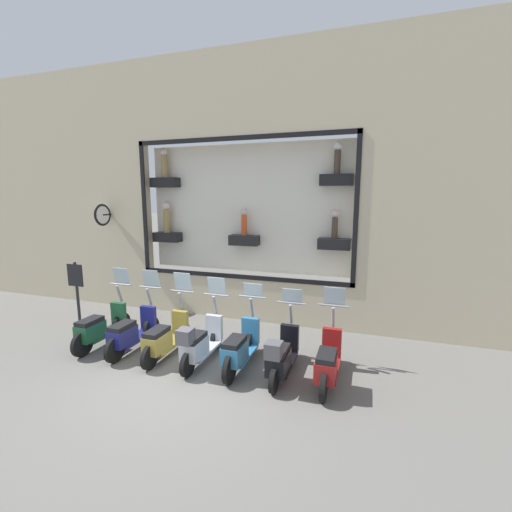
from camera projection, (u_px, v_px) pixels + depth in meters
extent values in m
plane|color=#66635E|center=(177.00, 380.00, 6.46)|extent=(120.00, 120.00, 0.00)
cube|color=beige|center=(243.00, 297.00, 9.73)|extent=(0.40, 6.11, 1.18)
cube|color=beige|center=(242.00, 93.00, 8.80)|extent=(0.40, 6.11, 2.19)
cube|color=black|center=(239.00, 138.00, 8.80)|extent=(0.04, 6.11, 0.12)
cube|color=black|center=(240.00, 277.00, 9.42)|extent=(0.04, 6.11, 0.12)
cube|color=black|center=(356.00, 211.00, 8.18)|extent=(0.04, 0.12, 3.79)
cube|color=black|center=(144.00, 208.00, 10.04)|extent=(0.04, 0.12, 3.79)
cube|color=white|center=(247.00, 209.00, 9.63)|extent=(0.04, 5.87, 3.55)
cube|color=black|center=(337.00, 180.00, 8.54)|extent=(0.36, 0.82, 0.28)
cylinder|color=#47382D|center=(337.00, 162.00, 8.46)|extent=(0.16, 0.16, 0.58)
sphere|color=white|center=(338.00, 146.00, 8.40)|extent=(0.21, 0.21, 0.21)
cube|color=black|center=(165.00, 183.00, 10.07)|extent=(0.36, 0.82, 0.28)
cylinder|color=#9E7F4C|center=(164.00, 167.00, 9.99)|extent=(0.17, 0.17, 0.63)
sphere|color=beige|center=(164.00, 152.00, 9.92)|extent=(0.23, 0.23, 0.23)
cube|color=black|center=(334.00, 244.00, 8.81)|extent=(0.36, 0.82, 0.28)
cylinder|color=#47382D|center=(335.00, 228.00, 8.74)|extent=(0.15, 0.15, 0.55)
sphere|color=beige|center=(335.00, 213.00, 8.68)|extent=(0.20, 0.20, 0.20)
cube|color=black|center=(244.00, 240.00, 9.57)|extent=(0.36, 0.82, 0.28)
cylinder|color=#CC4C23|center=(244.00, 225.00, 9.50)|extent=(0.16, 0.16, 0.56)
sphere|color=beige|center=(244.00, 211.00, 9.44)|extent=(0.20, 0.20, 0.20)
cube|color=black|center=(168.00, 237.00, 10.34)|extent=(0.36, 0.82, 0.28)
cylinder|color=#9E7F4C|center=(167.00, 221.00, 10.26)|extent=(0.19, 0.19, 0.67)
sphere|color=beige|center=(166.00, 206.00, 10.18)|extent=(0.24, 0.24, 0.24)
cylinder|color=black|center=(107.00, 215.00, 10.30)|extent=(0.35, 0.05, 0.05)
torus|color=black|center=(103.00, 215.00, 10.13)|extent=(0.65, 0.07, 0.65)
cylinder|color=white|center=(103.00, 215.00, 10.13)|extent=(0.54, 0.03, 0.54)
cylinder|color=black|center=(332.00, 354.00, 6.96)|extent=(0.51, 0.09, 0.51)
cylinder|color=black|center=(324.00, 386.00, 5.76)|extent=(0.51, 0.09, 0.51)
cube|color=maroon|center=(328.00, 369.00, 6.36)|extent=(1.02, 0.38, 0.06)
cube|color=maroon|center=(326.00, 368.00, 5.98)|extent=(0.61, 0.35, 0.36)
cube|color=black|center=(327.00, 356.00, 5.94)|extent=(0.58, 0.31, 0.10)
cube|color=maroon|center=(332.00, 342.00, 6.82)|extent=(0.12, 0.37, 0.56)
cylinder|color=gray|center=(333.00, 317.00, 6.80)|extent=(0.20, 0.06, 0.45)
cylinder|color=gray|center=(334.00, 306.00, 6.83)|extent=(0.04, 0.61, 0.04)
cube|color=silver|center=(334.00, 296.00, 6.83)|extent=(0.09, 0.42, 0.38)
cylinder|color=black|center=(291.00, 349.00, 7.26)|extent=(0.45, 0.09, 0.45)
cylinder|color=black|center=(274.00, 380.00, 6.01)|extent=(0.45, 0.09, 0.45)
cube|color=black|center=(283.00, 364.00, 6.63)|extent=(1.02, 0.38, 0.06)
cube|color=black|center=(278.00, 362.00, 6.25)|extent=(0.61, 0.35, 0.36)
cube|color=black|center=(279.00, 350.00, 6.21)|extent=(0.58, 0.31, 0.10)
cube|color=black|center=(290.00, 338.00, 7.09)|extent=(0.12, 0.37, 0.56)
cylinder|color=gray|center=(291.00, 314.00, 7.07)|extent=(0.20, 0.06, 0.45)
cylinder|color=gray|center=(292.00, 303.00, 7.10)|extent=(0.04, 0.61, 0.04)
cube|color=silver|center=(292.00, 296.00, 7.11)|extent=(0.08, 0.42, 0.30)
cube|color=#4C4C51|center=(274.00, 350.00, 5.86)|extent=(0.28, 0.28, 0.28)
cylinder|color=black|center=(252.00, 342.00, 7.48)|extent=(0.56, 0.09, 0.56)
cylinder|color=black|center=(230.00, 369.00, 6.30)|extent=(0.56, 0.09, 0.56)
cube|color=teal|center=(242.00, 355.00, 6.89)|extent=(1.02, 0.39, 0.06)
cube|color=teal|center=(235.00, 353.00, 6.51)|extent=(0.61, 0.35, 0.36)
cube|color=black|center=(235.00, 342.00, 6.47)|extent=(0.58, 0.31, 0.10)
cube|color=teal|center=(251.00, 330.00, 7.35)|extent=(0.12, 0.37, 0.56)
cylinder|color=gray|center=(252.00, 307.00, 7.33)|extent=(0.20, 0.06, 0.45)
cylinder|color=gray|center=(253.00, 297.00, 7.36)|extent=(0.04, 0.60, 0.04)
cube|color=silver|center=(253.00, 290.00, 7.37)|extent=(0.08, 0.42, 0.29)
cylinder|color=black|center=(216.00, 338.00, 7.77)|extent=(0.49, 0.09, 0.49)
cylinder|color=black|center=(188.00, 364.00, 6.55)|extent=(0.49, 0.09, 0.49)
cube|color=#B7BCC6|center=(203.00, 350.00, 7.16)|extent=(1.02, 0.39, 0.06)
cube|color=#B7BCC6|center=(194.00, 348.00, 6.78)|extent=(0.61, 0.35, 0.36)
cube|color=black|center=(194.00, 337.00, 6.74)|extent=(0.58, 0.31, 0.10)
cube|color=#B7BCC6|center=(214.00, 327.00, 7.62)|extent=(0.12, 0.37, 0.56)
cylinder|color=gray|center=(215.00, 305.00, 7.60)|extent=(0.20, 0.06, 0.45)
cylinder|color=gray|center=(216.00, 295.00, 7.63)|extent=(0.04, 0.61, 0.04)
cube|color=silver|center=(217.00, 286.00, 7.63)|extent=(0.10, 0.42, 0.40)
cube|color=#4C4C51|center=(185.00, 336.00, 6.40)|extent=(0.28, 0.28, 0.28)
cylinder|color=black|center=(183.00, 333.00, 8.03)|extent=(0.50, 0.09, 0.50)
cylinder|color=black|center=(150.00, 357.00, 6.82)|extent=(0.50, 0.09, 0.50)
cube|color=olive|center=(168.00, 345.00, 7.43)|extent=(1.02, 0.39, 0.06)
cube|color=olive|center=(157.00, 342.00, 7.04)|extent=(0.61, 0.35, 0.36)
cube|color=black|center=(157.00, 332.00, 7.00)|extent=(0.58, 0.31, 0.10)
cube|color=olive|center=(180.00, 323.00, 7.89)|extent=(0.12, 0.37, 0.56)
cylinder|color=gray|center=(181.00, 301.00, 7.87)|extent=(0.20, 0.06, 0.45)
cylinder|color=gray|center=(182.00, 291.00, 7.90)|extent=(0.04, 0.60, 0.04)
cube|color=silver|center=(183.00, 282.00, 7.90)|extent=(0.11, 0.42, 0.44)
cylinder|color=black|center=(151.00, 328.00, 8.28)|extent=(0.55, 0.09, 0.55)
cylinder|color=black|center=(115.00, 350.00, 7.10)|extent=(0.55, 0.09, 0.55)
cube|color=navy|center=(134.00, 339.00, 7.69)|extent=(1.02, 0.38, 0.06)
cube|color=navy|center=(123.00, 336.00, 7.31)|extent=(0.61, 0.35, 0.36)
cube|color=black|center=(122.00, 326.00, 7.27)|extent=(0.58, 0.31, 0.10)
cube|color=navy|center=(148.00, 318.00, 8.15)|extent=(0.12, 0.37, 0.56)
cylinder|color=gray|center=(149.00, 297.00, 8.13)|extent=(0.20, 0.06, 0.45)
cylinder|color=gray|center=(150.00, 287.00, 8.16)|extent=(0.04, 0.60, 0.04)
cube|color=silver|center=(151.00, 278.00, 8.16)|extent=(0.10, 0.42, 0.42)
cylinder|color=black|center=(122.00, 324.00, 8.54)|extent=(0.56, 0.09, 0.56)
cylinder|color=black|center=(82.00, 344.00, 7.37)|extent=(0.56, 0.09, 0.56)
cube|color=#19512D|center=(104.00, 334.00, 7.96)|extent=(1.02, 0.38, 0.06)
cube|color=#19512D|center=(90.00, 331.00, 7.57)|extent=(0.61, 0.35, 0.36)
cube|color=black|center=(90.00, 321.00, 7.53)|extent=(0.58, 0.31, 0.10)
cube|color=#19512D|center=(119.00, 314.00, 8.41)|extent=(0.12, 0.37, 0.56)
cylinder|color=gray|center=(119.00, 293.00, 8.39)|extent=(0.20, 0.06, 0.45)
cylinder|color=gray|center=(121.00, 284.00, 8.42)|extent=(0.04, 0.61, 0.04)
cube|color=silver|center=(121.00, 276.00, 8.43)|extent=(0.10, 0.42, 0.41)
cylinder|color=#232326|center=(81.00, 333.00, 8.67)|extent=(0.36, 0.36, 0.02)
cylinder|color=#232326|center=(78.00, 298.00, 8.52)|extent=(0.07, 0.07, 1.83)
cube|color=black|center=(75.00, 275.00, 8.40)|extent=(0.03, 0.45, 0.55)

